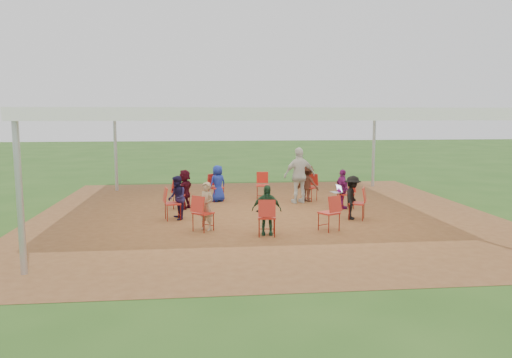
{
  "coord_description": "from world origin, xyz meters",
  "views": [
    {
      "loc": [
        -1.76,
        -14.12,
        2.88
      ],
      "look_at": [
        -0.21,
        0.3,
        0.99
      ],
      "focal_mm": 35.0,
      "sensor_mm": 36.0,
      "label": 1
    }
  ],
  "objects": [
    {
      "name": "chair_7",
      "position": [
        -0.27,
        -2.63,
        0.45
      ],
      "size": [
        0.46,
        0.48,
        0.9
      ],
      "primitive_type": null,
      "rotation": [
        0.0,
        0.0,
        -0.1
      ],
      "color": "red",
      "rests_on": "ground"
    },
    {
      "name": "person_seated_1",
      "position": [
        1.68,
        1.88,
        0.61
      ],
      "size": [
        0.84,
        0.81,
        1.21
      ],
      "primitive_type": "imported",
      "rotation": [
        0.0,
        0.0,
        2.41
      ],
      "color": "#4E291D",
      "rests_on": "ground"
    },
    {
      "name": "person_seated_6",
      "position": [
        -0.26,
        -2.51,
        0.61
      ],
      "size": [
        0.74,
        0.43,
        1.21
      ],
      "primitive_type": "imported",
      "rotation": [
        0.0,
        0.0,
        -0.1
      ],
      "color": "#224D31",
      "rests_on": "ground"
    },
    {
      "name": "person_seated_3",
      "position": [
        -2.31,
        1.02,
        0.61
      ],
      "size": [
        0.83,
        1.19,
        1.21
      ],
      "primitive_type": "imported",
      "rotation": [
        0.0,
        0.0,
        -1.99
      ],
      "color": "#400A19",
      "rests_on": "ground"
    },
    {
      "name": "person_seated_4",
      "position": [
        -2.47,
        -0.53,
        0.61
      ],
      "size": [
        0.45,
        0.64,
        1.21
      ],
      "primitive_type": "imported",
      "rotation": [
        0.0,
        0.0,
        -1.36
      ],
      "color": "#1C1742",
      "rests_on": "ground"
    },
    {
      "name": "chair_5",
      "position": [
        -2.59,
        -0.56,
        0.45
      ],
      "size": [
        0.52,
        0.5,
        0.9
      ],
      "primitive_type": null,
      "rotation": [
        0.0,
        0.0,
        -1.36
      ],
      "color": "red",
      "rests_on": "ground"
    },
    {
      "name": "chair_2",
      "position": [
        0.27,
        2.63,
        0.45
      ],
      "size": [
        0.46,
        0.48,
        0.9
      ],
      "primitive_type": null,
      "rotation": [
        0.0,
        0.0,
        3.04
      ],
      "color": "red",
      "rests_on": "ground"
    },
    {
      "name": "chair_0",
      "position": [
        2.59,
        0.56,
        0.45
      ],
      "size": [
        0.52,
        0.5,
        0.9
      ],
      "primitive_type": null,
      "rotation": [
        0.0,
        0.0,
        1.78
      ],
      "color": "red",
      "rests_on": "ground"
    },
    {
      "name": "person_seated_5",
      "position": [
        -1.68,
        -1.88,
        0.61
      ],
      "size": [
        0.52,
        0.51,
        1.21
      ],
      "primitive_type": "imported",
      "rotation": [
        0.0,
        0.0,
        -0.73
      ],
      "color": "tan",
      "rests_on": "ground"
    },
    {
      "name": "chair_8",
      "position": [
        1.33,
        -2.29,
        0.45
      ],
      "size": [
        0.58,
        0.59,
        0.9
      ],
      "primitive_type": null,
      "rotation": [
        0.0,
        0.0,
        0.53
      ],
      "color": "red",
      "rests_on": "ground"
    },
    {
      "name": "chair_1",
      "position": [
        1.76,
        1.97,
        0.45
      ],
      "size": [
        0.61,
        0.61,
        0.9
      ],
      "primitive_type": null,
      "rotation": [
        0.0,
        0.0,
        2.41
      ],
      "color": "red",
      "rests_on": "ground"
    },
    {
      "name": "chair_9",
      "position": [
        2.42,
        -1.07,
        0.45
      ],
      "size": [
        0.57,
        0.56,
        0.9
      ],
      "primitive_type": null,
      "rotation": [
        0.0,
        0.0,
        1.16
      ],
      "color": "red",
      "rests_on": "ground"
    },
    {
      "name": "chair_3",
      "position": [
        -1.33,
        2.29,
        0.45
      ],
      "size": [
        0.58,
        0.59,
        0.9
      ],
      "primitive_type": null,
      "rotation": [
        0.0,
        0.0,
        -2.61
      ],
      "color": "red",
      "rests_on": "ground"
    },
    {
      "name": "laptop",
      "position": [
        2.32,
        0.5,
        0.58
      ],
      "size": [
        0.35,
        0.4,
        0.24
      ],
      "rotation": [
        0.0,
        0.0,
        1.78
      ],
      "color": "#B7B7BC",
      "rests_on": "ground"
    },
    {
      "name": "cable_coil",
      "position": [
        -0.05,
        0.3,
        0.02
      ],
      "size": [
        0.34,
        0.34,
        0.03
      ],
      "rotation": [
        0.0,
        0.0,
        -0.27
      ],
      "color": "black",
      "rests_on": "ground"
    },
    {
      "name": "person_seated_0",
      "position": [
        2.47,
        0.53,
        0.61
      ],
      "size": [
        0.5,
        0.77,
        1.21
      ],
      "primitive_type": "imported",
      "rotation": [
        0.0,
        0.0,
        1.78
      ],
      "color": "#7B1C6C",
      "rests_on": "ground"
    },
    {
      "name": "tent",
      "position": [
        0.0,
        0.0,
        2.37
      ],
      "size": [
        10.33,
        10.33,
        3.0
      ],
      "color": "#B2B2B7",
      "rests_on": "ground"
    },
    {
      "name": "chair_6",
      "position": [
        -1.76,
        -1.97,
        0.45
      ],
      "size": [
        0.61,
        0.61,
        0.9
      ],
      "primitive_type": null,
      "rotation": [
        0.0,
        0.0,
        -0.73
      ],
      "color": "red",
      "rests_on": "ground"
    },
    {
      "name": "person_seated_2",
      "position": [
        -1.27,
        2.18,
        0.61
      ],
      "size": [
        0.68,
        0.58,
        1.21
      ],
      "primitive_type": "imported",
      "rotation": [
        0.0,
        0.0,
        -2.61
      ],
      "color": "#192B97",
      "rests_on": "ground"
    },
    {
      "name": "dirt_patch",
      "position": [
        0.0,
        0.0,
        0.01
      ],
      "size": [
        13.0,
        13.0,
        0.0
      ],
      "primitive_type": "plane",
      "color": "brown",
      "rests_on": "ground"
    },
    {
      "name": "person_seated_7",
      "position": [
        2.31,
        -1.02,
        0.61
      ],
      "size": [
        0.67,
        0.87,
        1.21
      ],
      "primitive_type": "imported",
      "rotation": [
        0.0,
        0.0,
        1.16
      ],
      "color": "black",
      "rests_on": "ground"
    },
    {
      "name": "standing_person",
      "position": [
        1.35,
        1.63,
        0.91
      ],
      "size": [
        1.16,
        0.77,
        1.81
      ],
      "primitive_type": "imported",
      "rotation": [
        0.0,
        0.0,
        3.37
      ],
      "color": "silver",
      "rests_on": "ground"
    },
    {
      "name": "ground",
      "position": [
        0.0,
        0.0,
        0.0
      ],
      "size": [
        80.0,
        80.0,
        0.0
      ],
      "primitive_type": "plane",
      "color": "#2A5219",
      "rests_on": "ground"
    },
    {
      "name": "chair_4",
      "position": [
        -2.42,
        1.07,
        0.45
      ],
      "size": [
        0.57,
        0.56,
        0.9
      ],
      "primitive_type": null,
      "rotation": [
        0.0,
        0.0,
        -1.99
      ],
      "color": "red",
      "rests_on": "ground"
    }
  ]
}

